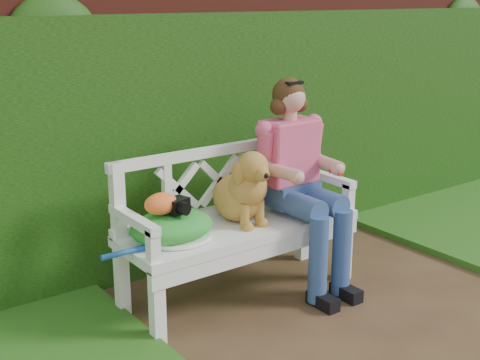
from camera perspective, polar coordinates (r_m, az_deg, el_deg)
ground at (r=3.69m, az=14.87°, el=-13.89°), size 60.00×60.00×0.00m
brick_wall at (r=4.67m, az=-2.53°, el=7.35°), size 10.00×0.30×2.20m
ivy_hedge at (r=4.54m, az=-0.94°, el=3.89°), size 10.00×0.18×1.70m
garden_bench at (r=3.99m, az=0.00°, el=-7.05°), size 1.59×0.62×0.48m
seated_woman at (r=4.08m, az=4.72°, el=-0.73°), size 0.72×0.84×1.26m
dog at (r=3.85m, az=0.10°, el=-0.43°), size 0.37×0.47×0.47m
tennis_racket at (r=3.61m, az=-5.71°, el=-5.27°), size 0.75×0.50×0.03m
green_bag at (r=3.63m, az=-6.08°, el=-4.05°), size 0.50×0.39×0.17m
camera_item at (r=3.57m, az=-5.62°, el=-2.26°), size 0.14×0.12×0.08m
baseball_glove at (r=3.55m, az=-7.04°, el=-2.11°), size 0.21×0.16×0.12m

